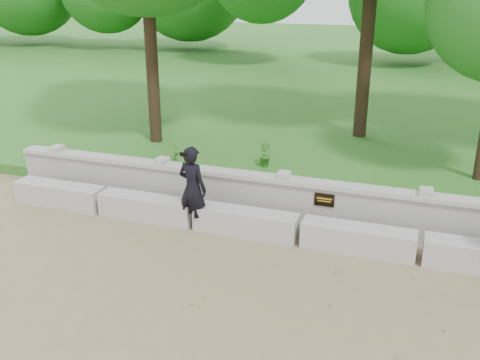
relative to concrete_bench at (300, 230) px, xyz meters
The scene contains 7 objects.
ground 1.91m from the concrete_bench, 90.00° to the right, with size 80.00×80.00×0.00m, color #8D7956.
lawn 12.10m from the concrete_bench, 90.00° to the left, with size 40.00×22.00×0.25m, color #295F17.
concrete_bench is the anchor object (origin of this frame).
parapet_wall 0.74m from the concrete_bench, 89.99° to the left, with size 12.50×0.35×0.90m.
man_main 2.06m from the concrete_bench, behind, with size 0.65×0.60×1.58m.
shrub_a 4.23m from the concrete_bench, 146.60° to the left, with size 0.29×0.20×0.55m, color #386F25.
shrub_b 3.41m from the concrete_bench, 117.51° to the left, with size 0.32×0.26×0.58m, color #386F25.
Camera 1 is at (1.80, -6.38, 4.33)m, focal length 40.00 mm.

